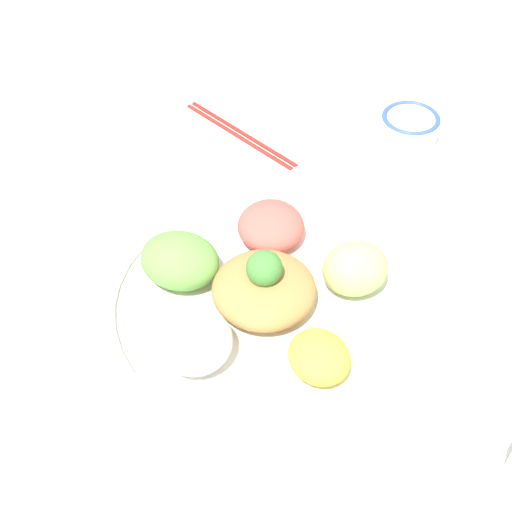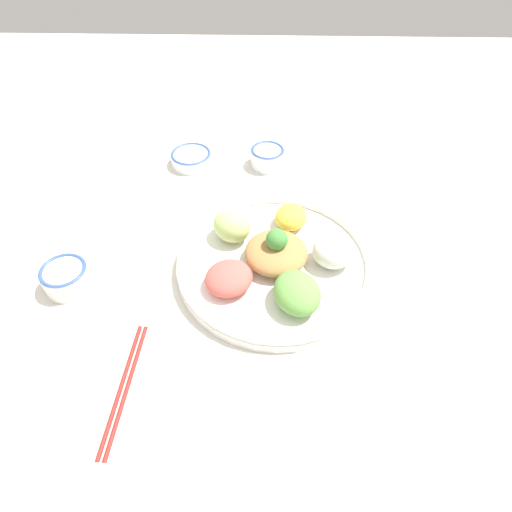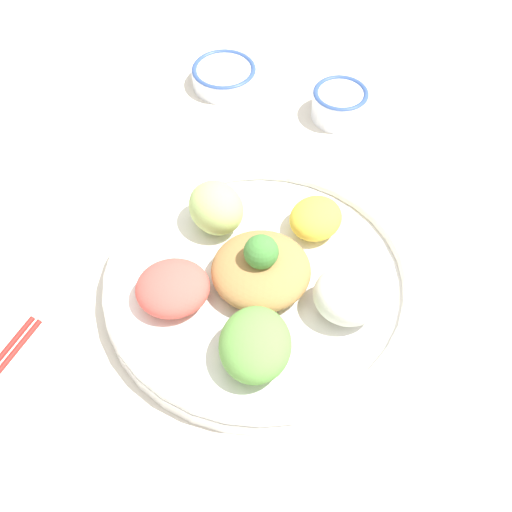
{
  "view_description": "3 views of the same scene",
  "coord_description": "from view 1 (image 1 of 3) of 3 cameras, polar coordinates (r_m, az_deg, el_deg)",
  "views": [
    {
      "loc": [
        0.43,
        0.34,
        0.64
      ],
      "look_at": [
        0.02,
        -0.03,
        0.06
      ],
      "focal_mm": 50.0,
      "sensor_mm": 36.0,
      "label": 1
    },
    {
      "loc": [
        0.01,
        -0.55,
        0.62
      ],
      "look_at": [
        0.0,
        -0.02,
        0.06
      ],
      "focal_mm": 30.0,
      "sensor_mm": 36.0,
      "label": 2
    },
    {
      "loc": [
        0.23,
        -0.46,
        0.71
      ],
      "look_at": [
        0.02,
        0.03,
        0.03
      ],
      "focal_mm": 50.0,
      "sensor_mm": 36.0,
      "label": 3
    }
  ],
  "objects": [
    {
      "name": "ground_plane",
      "position": [
        0.85,
        2.29,
        -3.15
      ],
      "size": [
        2.4,
        2.4,
        0.0
      ],
      "primitive_type": "plane",
      "color": "silver"
    },
    {
      "name": "salad_platter",
      "position": [
        0.81,
        0.53,
        -3.45
      ],
      "size": [
        0.38,
        0.38,
        0.1
      ],
      "color": "white",
      "rests_on": "ground_plane"
    },
    {
      "name": "sauce_bowl_dark",
      "position": [
        1.07,
        12.15,
        9.94
      ],
      "size": [
        0.08,
        0.08,
        0.05
      ],
      "color": "white",
      "rests_on": "ground_plane"
    },
    {
      "name": "chopsticks_pair_near",
      "position": [
        1.07,
        -1.28,
        9.81
      ],
      "size": [
        0.03,
        0.22,
        0.01
      ],
      "rotation": [
        0.0,
        0.0,
        4.65
      ],
      "color": "red",
      "rests_on": "ground_plane"
    },
    {
      "name": "serving_spoon_main",
      "position": [
        1.11,
        -15.75,
        9.22
      ],
      "size": [
        0.12,
        0.08,
        0.01
      ],
      "rotation": [
        0.0,
        0.0,
        2.71
      ],
      "color": "silver",
      "rests_on": "ground_plane"
    }
  ]
}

